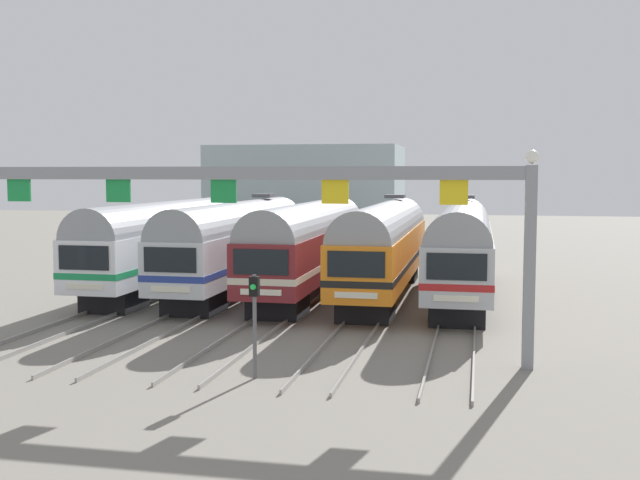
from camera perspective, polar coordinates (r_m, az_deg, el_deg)
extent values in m
plane|color=gray|center=(39.98, -0.80, -4.03)|extent=(160.00, 160.00, 0.00)
cube|color=gray|center=(58.43, -5.30, -1.14)|extent=(0.07, 70.00, 0.15)
cube|color=gray|center=(58.03, -3.95, -1.17)|extent=(0.07, 70.00, 0.15)
cube|color=gray|center=(57.42, -1.60, -1.22)|extent=(0.07, 70.00, 0.15)
cube|color=gray|center=(57.11, -0.20, -1.25)|extent=(0.07, 70.00, 0.15)
cube|color=gray|center=(56.66, 2.22, -1.31)|extent=(0.07, 70.00, 0.15)
cube|color=gray|center=(56.45, 3.65, -1.34)|extent=(0.07, 70.00, 0.15)
cube|color=gray|center=(56.16, 6.12, -1.39)|extent=(0.07, 70.00, 0.15)
cube|color=gray|center=(56.04, 7.58, -1.42)|extent=(0.07, 70.00, 0.15)
cube|color=gray|center=(55.92, 10.07, -1.46)|extent=(0.07, 70.00, 0.15)
cube|color=gray|center=(55.90, 11.54, -1.49)|extent=(0.07, 70.00, 0.15)
cube|color=white|center=(42.05, -11.16, -0.63)|extent=(2.85, 18.00, 2.35)
cube|color=#198C4C|center=(42.09, -11.16, -1.10)|extent=(2.88, 18.02, 0.28)
cylinder|color=gray|center=(41.96, -11.19, 0.97)|extent=(2.74, 17.64, 2.74)
cube|color=black|center=(33.92, -17.10, -1.27)|extent=(2.28, 0.06, 1.03)
cube|color=silver|center=(34.07, -17.04, -3.31)|extent=(1.71, 0.05, 0.24)
cube|color=black|center=(36.59, -14.96, -4.20)|extent=(2.28, 2.60, 1.05)
cube|color=black|center=(48.07, -8.21, -1.93)|extent=(2.28, 2.60, 1.05)
cube|color=silver|center=(40.71, -6.13, -0.74)|extent=(2.85, 18.00, 2.35)
cube|color=navy|center=(40.75, -6.13, -1.23)|extent=(2.88, 18.02, 0.28)
cylinder|color=gray|center=(40.61, -6.15, 0.91)|extent=(2.74, 17.64, 2.74)
cube|color=black|center=(32.24, -11.05, -1.45)|extent=(2.28, 0.06, 1.03)
cube|color=silver|center=(32.40, -11.01, -3.60)|extent=(1.71, 0.05, 0.24)
cube|color=black|center=(35.04, -9.27, -4.50)|extent=(2.28, 2.60, 1.05)
cube|color=black|center=(46.90, -3.76, -2.07)|extent=(2.28, 2.60, 1.05)
cube|color=#4C4C51|center=(45.35, -4.21, 3.30)|extent=(1.10, 1.10, 0.20)
cube|color=maroon|center=(39.70, -0.80, -0.86)|extent=(2.85, 18.00, 2.35)
cube|color=beige|center=(39.74, -0.80, -1.36)|extent=(2.88, 18.02, 0.28)
cylinder|color=gray|center=(39.60, -0.80, 0.83)|extent=(2.74, 17.64, 2.74)
cube|color=black|center=(30.96, -4.42, -1.64)|extent=(2.28, 0.06, 1.03)
cube|color=silver|center=(31.12, -4.40, -3.87)|extent=(1.71, 0.05, 0.24)
cube|color=black|center=(33.86, -3.11, -4.77)|extent=(2.28, 2.60, 1.05)
cube|color=black|center=(46.02, 0.90, -2.19)|extent=(2.28, 2.60, 1.05)
cube|color=orange|center=(39.05, 4.76, -0.97)|extent=(2.85, 18.00, 2.35)
cube|color=black|center=(39.09, 4.75, -1.48)|extent=(2.88, 18.02, 0.28)
cylinder|color=gray|center=(38.95, 4.77, 0.75)|extent=(2.74, 17.64, 2.74)
cube|color=black|center=(30.12, 2.68, -1.81)|extent=(2.28, 0.06, 1.03)
cube|color=silver|center=(30.28, 2.68, -4.11)|extent=(1.71, 0.05, 0.24)
cube|color=black|center=(33.09, 3.41, -5.00)|extent=(2.28, 2.60, 1.05)
cube|color=black|center=(45.46, 5.71, -2.30)|extent=(2.28, 2.60, 1.05)
cube|color=#4C4C51|center=(43.87, 5.58, 3.23)|extent=(1.10, 1.10, 0.20)
cube|color=#B2B5BA|center=(38.78, 10.45, -1.08)|extent=(2.85, 18.00, 2.35)
cube|color=#B21E1E|center=(38.81, 10.44, -1.59)|extent=(2.88, 18.02, 0.28)
cylinder|color=gray|center=(38.67, 10.48, 0.65)|extent=(2.74, 17.64, 2.74)
cube|color=black|center=(29.76, 10.07, -1.96)|extent=(2.28, 0.06, 1.03)
cube|color=silver|center=(29.93, 10.04, -4.29)|extent=(1.71, 0.05, 0.24)
cube|color=black|center=(32.77, 10.16, -5.17)|extent=(2.28, 2.60, 1.05)
cube|color=black|center=(45.23, 10.60, -2.40)|extent=(2.28, 2.60, 1.05)
cube|color=#4C4C51|center=(43.63, 10.66, 3.16)|extent=(1.10, 1.10, 0.20)
cube|color=gray|center=(25.29, 15.25, -2.01)|extent=(0.36, 0.36, 6.50)
cube|color=gray|center=(26.48, -7.17, 4.94)|extent=(20.30, 0.32, 0.44)
cube|color=#198C3F|center=(29.90, -21.38, 3.45)|extent=(0.90, 0.08, 0.80)
cube|color=#198C3F|center=(27.98, -14.70, 3.54)|extent=(0.90, 0.08, 0.80)
cube|color=#198C3F|center=(26.49, -7.15, 3.60)|extent=(0.90, 0.08, 0.80)
cube|color=yellow|center=(25.50, 1.13, 3.59)|extent=(0.90, 0.08, 0.80)
cube|color=yellow|center=(25.08, 9.88, 3.49)|extent=(0.90, 0.08, 0.80)
sphere|color=white|center=(25.12, 15.43, 5.94)|extent=(0.44, 0.44, 0.44)
cylinder|color=#59595E|center=(23.58, -4.86, -6.42)|extent=(0.12, 0.12, 3.19)
cube|color=black|center=(23.37, -4.88, -3.43)|extent=(0.28, 0.24, 0.60)
sphere|color=green|center=(23.23, -4.98, -3.48)|extent=(0.18, 0.18, 0.18)
cube|color=#9EB2B7|center=(77.79, -0.99, 3.65)|extent=(18.79, 10.00, 8.98)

